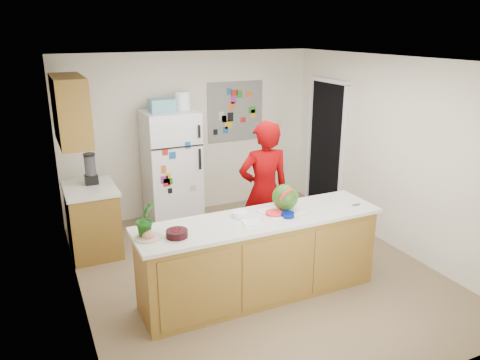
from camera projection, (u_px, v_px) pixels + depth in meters
name	position (u px, v px, depth m)	size (l,w,h in m)	color
floor	(255.00, 271.00, 5.72)	(4.00, 4.50, 0.02)	brown
wall_back	(191.00, 134.00, 7.28)	(4.00, 0.02, 2.50)	beige
wall_left	(71.00, 199.00, 4.53)	(0.02, 4.50, 2.50)	beige
wall_right	(393.00, 154.00, 6.14)	(0.02, 4.50, 2.50)	beige
ceiling	(258.00, 59.00, 4.94)	(4.00, 4.50, 0.02)	white
doorway	(326.00, 147.00, 7.45)	(0.03, 0.85, 2.04)	black
peninsula_base	(260.00, 259.00, 5.07)	(2.60, 0.62, 0.88)	brown
peninsula_top	(261.00, 220.00, 4.93)	(2.68, 0.70, 0.04)	silver
side_counter_base	(93.00, 221.00, 6.07)	(0.60, 0.80, 0.86)	brown
side_counter_top	(90.00, 189.00, 5.93)	(0.64, 0.84, 0.04)	silver
upper_cabinets	(70.00, 110.00, 5.52)	(0.35, 1.00, 0.80)	brown
refrigerator	(172.00, 168.00, 6.90)	(0.75, 0.70, 1.70)	silver
fridge_top_bin	(162.00, 105.00, 6.57)	(0.35, 0.28, 0.18)	#5999B2
photo_collage	(235.00, 112.00, 7.47)	(0.95, 0.01, 0.95)	slate
person	(264.00, 192.00, 5.78)	(0.65, 0.43, 1.79)	#6A0002
blender_appliance	(90.00, 170.00, 6.01)	(0.14, 0.14, 0.38)	black
cutting_board	(281.00, 211.00, 5.08)	(0.44, 0.33, 0.01)	silver
watermelon	(285.00, 197.00, 5.08)	(0.29, 0.29, 0.29)	#1E5519
watermelon_slice	(274.00, 213.00, 4.99)	(0.19, 0.19, 0.02)	red
cherry_bowl	(177.00, 234.00, 4.46)	(0.21, 0.21, 0.07)	black
white_bowl	(240.00, 214.00, 4.94)	(0.17, 0.17, 0.06)	silver
cobalt_bowl	(288.00, 215.00, 4.94)	(0.14, 0.14, 0.05)	#030F60
plate	(148.00, 238.00, 4.44)	(0.26, 0.26, 0.02)	beige
paper_towel	(251.00, 222.00, 4.78)	(0.18, 0.16, 0.02)	white
keys	(356.00, 205.00, 5.27)	(0.09, 0.04, 0.01)	slate
potted_plant	(146.00, 218.00, 4.43)	(0.20, 0.17, 0.37)	#0F3E13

